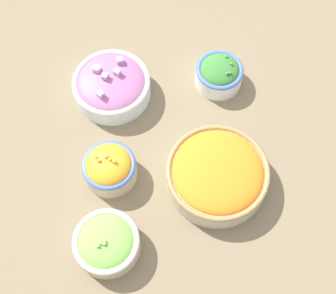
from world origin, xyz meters
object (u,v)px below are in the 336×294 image
Objects in this scene: bowl_lettuce at (107,243)px; bowl_carrots at (217,174)px; bowl_broccoli at (219,73)px; bowl_squash at (109,167)px; bowl_red_onion at (112,85)px.

bowl_lettuce is 0.28m from bowl_carrots.
bowl_lettuce is at bearing 141.16° from bowl_broccoli.
bowl_squash is (0.05, 0.23, 0.00)m from bowl_carrots.
bowl_red_onion is at bearing -6.37° from bowl_lettuce.
bowl_broccoli is at bearing -11.42° from bowl_carrots.
bowl_carrots is 1.22× the size of bowl_red_onion.
bowl_broccoli is at bearing -38.84° from bowl_lettuce.
bowl_squash is at bearing 173.98° from bowl_red_onion.
bowl_carrots is at bearing -64.96° from bowl_lettuce.
bowl_lettuce is 1.19× the size of bowl_broccoli.
bowl_lettuce is 1.16× the size of bowl_squash.
bowl_broccoli is (0.38, -0.30, 0.00)m from bowl_lettuce.
bowl_squash reaches higher than bowl_red_onion.
bowl_red_onion reaches higher than bowl_lettuce.
bowl_red_onion is 0.22m from bowl_squash.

